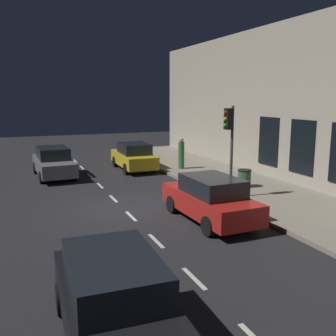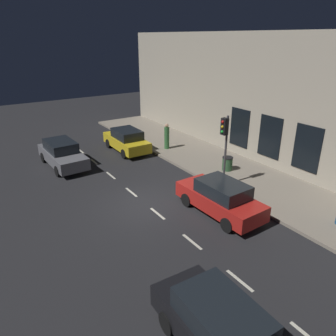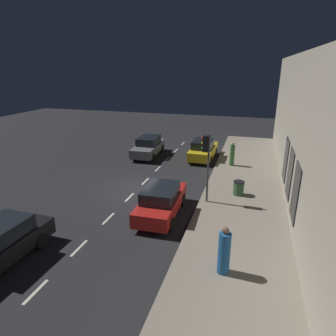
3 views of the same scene
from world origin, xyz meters
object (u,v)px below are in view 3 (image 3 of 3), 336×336
Objects in this scene: parked_car_2 at (148,146)px; pedestrian_1 at (224,252)px; parked_car_1 at (203,150)px; traffic_light at (206,153)px; pedestrian_0 at (232,154)px; trash_bin at (239,188)px; parked_car_3 at (161,201)px.

pedestrian_1 is (7.73, -13.46, 0.19)m from parked_car_2.
parked_car_1 is 0.94× the size of parked_car_2.
pedestrian_1 is (1.64, -5.63, -1.89)m from traffic_light.
trash_bin is at bearing 163.44° from pedestrian_0.
traffic_light is at bearing 146.93° from pedestrian_0.
parked_car_1 is 5.30× the size of trash_bin.
pedestrian_1 reaches higher than parked_car_3.
parked_car_1 is 4.59m from parked_car_2.
pedestrian_0 is 5.36m from trash_bin.
parked_car_1 is 10.07m from parked_car_3.
trash_bin is at bearing -63.27° from parked_car_1.
pedestrian_0 is at bearing 98.85° from trash_bin.
parked_car_2 is at bearing 127.91° from traffic_light.
parked_car_3 is (-1.86, -1.92, -2.08)m from traffic_light.
traffic_light is 4.62× the size of trash_bin.
parked_car_2 is 1.04× the size of parked_car_3.
parked_car_3 is at bearing 136.82° from pedestrian_0.
trash_bin is (0.09, 7.05, -0.42)m from pedestrian_1.
pedestrian_1 is 7.06m from trash_bin.
pedestrian_0 is (0.90, 6.70, -1.88)m from traffic_light.
traffic_light is at bearing 43.97° from parked_car_3.
trash_bin is (3.58, 3.34, -0.23)m from parked_car_3.
pedestrian_1 reaches higher than parked_car_2.
parked_car_3 is at bearing -134.10° from traffic_light.
parked_car_1 is at bearing 33.71° from pedestrian_0.
parked_car_1 is at bearing 115.70° from trash_bin.
parked_car_3 is at bearing -90.95° from parked_car_1.
parked_car_3 is 5.10m from pedestrian_1.
parked_car_3 is 2.41× the size of pedestrian_1.
trash_bin is at bearing 39.42° from traffic_light.
trash_bin is at bearing 41.02° from parked_car_3.
pedestrian_1 is at bearing -90.71° from trash_bin.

